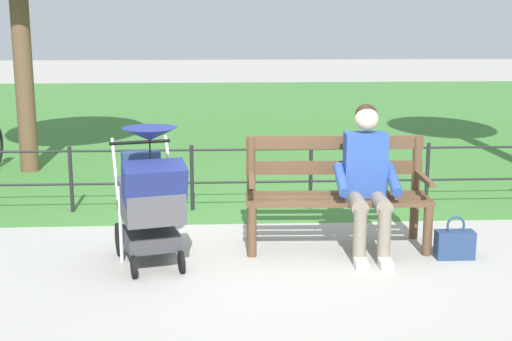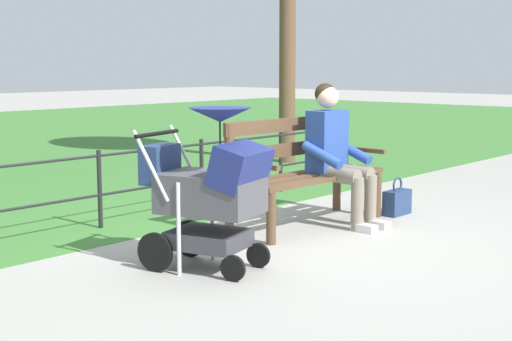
{
  "view_description": "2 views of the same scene",
  "coord_description": "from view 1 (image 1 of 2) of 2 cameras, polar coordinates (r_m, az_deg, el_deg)",
  "views": [
    {
      "loc": [
        0.36,
        5.91,
        1.98
      ],
      "look_at": [
        0.04,
        0.15,
        0.74
      ],
      "focal_mm": 49.59,
      "sensor_mm": 36.0,
      "label": 1
    },
    {
      "loc": [
        4.48,
        3.91,
        1.44
      ],
      "look_at": [
        0.13,
        0.07,
        0.6
      ],
      "focal_mm": 51.41,
      "sensor_mm": 36.0,
      "label": 2
    }
  ],
  "objects": [
    {
      "name": "ground_plane",
      "position": [
        6.25,
        0.26,
        -6.39
      ],
      "size": [
        60.0,
        60.0,
        0.0
      ],
      "primitive_type": "plane",
      "color": "#9E9B93"
    },
    {
      "name": "park_bench",
      "position": [
        6.29,
        6.47,
        -1.35
      ],
      "size": [
        1.62,
        0.65,
        0.96
      ],
      "color": "brown",
      "rests_on": "ground"
    },
    {
      "name": "person_on_bench",
      "position": [
        6.08,
        8.94,
        -0.42
      ],
      "size": [
        0.54,
        0.74,
        1.28
      ],
      "color": "slate",
      "rests_on": "ground"
    },
    {
      "name": "handbag",
      "position": [
        6.22,
        15.74,
        -5.71
      ],
      "size": [
        0.32,
        0.14,
        0.37
      ],
      "color": "navy",
      "rests_on": "ground"
    },
    {
      "name": "park_fence",
      "position": [
        7.43,
        -0.36,
        -0.07
      ],
      "size": [
        6.31,
        0.04,
        0.7
      ],
      "color": "black",
      "rests_on": "ground"
    },
    {
      "name": "grass_lawn",
      "position": [
        14.85,
        -1.79,
        4.43
      ],
      "size": [
        40.0,
        16.0,
        0.01
      ],
      "primitive_type": "cube",
      "color": "#3D7533",
      "rests_on": "ground"
    },
    {
      "name": "stroller",
      "position": [
        5.78,
        -8.55,
        -1.92
      ],
      "size": [
        0.7,
        0.97,
        1.15
      ],
      "color": "black",
      "rests_on": "ground"
    }
  ]
}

